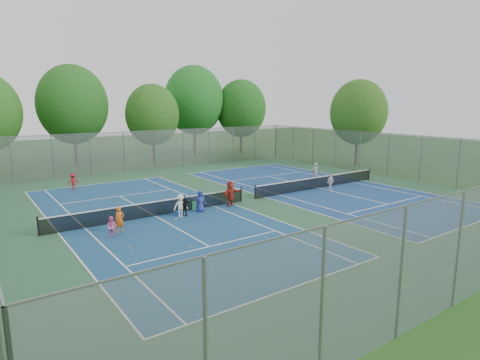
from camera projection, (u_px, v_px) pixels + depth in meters
name	position (u px, v px, depth m)	size (l,w,h in m)	color
ground	(248.00, 200.00, 28.21)	(120.00, 120.00, 0.00)	#214E18
court_pad	(248.00, 200.00, 28.21)	(32.00, 32.00, 0.01)	#295738
court_left	(155.00, 216.00, 24.25)	(10.97, 23.77, 0.01)	navy
court_right	(318.00, 188.00, 32.17)	(10.97, 23.77, 0.01)	navy
net_left	(155.00, 209.00, 24.16)	(12.87, 0.10, 0.91)	black
net_right	(319.00, 183.00, 32.08)	(12.87, 0.10, 0.91)	black
fence_north	(155.00, 150.00, 40.66)	(32.00, 0.10, 4.00)	gray
fence_east	(388.00, 155.00, 36.88)	(32.00, 0.10, 4.00)	gray
tree_nl	(73.00, 105.00, 42.02)	(7.20, 7.20, 10.69)	#443326
tree_nc	(152.00, 115.00, 45.16)	(6.00, 6.00, 8.85)	#443326
tree_nr	(194.00, 100.00, 51.21)	(7.60, 7.60, 11.42)	#443326
tree_ne	(241.00, 109.00, 53.20)	(6.60, 6.60, 9.77)	#443326
tree_side_e	(359.00, 112.00, 42.67)	(6.00, 6.00, 9.20)	#443326
ball_crate	(179.00, 213.00, 24.48)	(0.31, 0.31, 0.27)	blue
ball_hopper	(193.00, 205.00, 25.78)	(0.28, 0.28, 0.55)	green
student_a	(120.00, 220.00, 21.19)	(0.50, 0.33, 1.38)	orange
student_b	(112.00, 227.00, 20.36)	(0.54, 0.42, 1.11)	pink
student_c	(181.00, 206.00, 23.99)	(0.90, 0.51, 1.39)	white
student_d	(184.00, 206.00, 24.19)	(0.76, 0.32, 1.30)	black
student_e	(200.00, 201.00, 25.11)	(0.67, 0.44, 1.38)	#2A399B
student_f	(231.00, 194.00, 26.50)	(1.57, 0.50, 1.69)	#AC2818
child_far_baseline	(73.00, 182.00, 31.42)	(0.86, 0.49, 1.33)	#A61721
instructor	(315.00, 173.00, 34.26)	(0.63, 0.42, 1.74)	#9A9B9D
teen_court_b	(331.00, 182.00, 31.20)	(0.79, 0.33, 1.34)	white
tennis_ball_0	(217.00, 211.00, 25.34)	(0.07, 0.07, 0.07)	#DCEF37
tennis_ball_1	(224.00, 235.00, 20.72)	(0.07, 0.07, 0.07)	#D0D832
tennis_ball_2	(176.00, 219.00, 23.57)	(0.07, 0.07, 0.07)	#BCCD2F
tennis_ball_3	(165.00, 221.00, 23.22)	(0.07, 0.07, 0.07)	#C6D832
tennis_ball_4	(228.00, 242.00, 19.70)	(0.07, 0.07, 0.07)	#CAE234
tennis_ball_5	(190.00, 248.00, 18.93)	(0.07, 0.07, 0.07)	#CEDE33
tennis_ball_6	(218.00, 243.00, 19.55)	(0.07, 0.07, 0.07)	gold
tennis_ball_7	(176.00, 220.00, 23.43)	(0.07, 0.07, 0.07)	#B2D932
tennis_ball_8	(265.00, 238.00, 20.30)	(0.07, 0.07, 0.07)	#B8D431
tennis_ball_9	(207.00, 212.00, 25.00)	(0.07, 0.07, 0.07)	gold
tennis_ball_10	(130.00, 247.00, 18.97)	(0.07, 0.07, 0.07)	#CBE234
tennis_ball_11	(188.00, 227.00, 22.02)	(0.07, 0.07, 0.07)	#ABC52D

